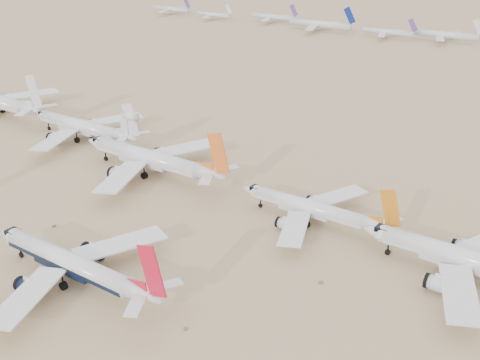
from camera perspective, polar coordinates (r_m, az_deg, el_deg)
The scene contains 6 objects.
ground at distance 133.75m, azimuth -13.79°, elevation -10.24°, with size 7000.00×7000.00×0.00m, color #977D58.
main_airliner at distance 134.65m, azimuth -15.40°, elevation -7.79°, with size 48.94×47.80×17.27m.
row2_navy_widebody at distance 140.26m, azimuth 21.39°, elevation -7.23°, with size 49.51×48.41×17.61m.
row2_gold_tail at distance 155.81m, azimuth 7.10°, elevation -2.77°, with size 42.47×41.54×15.12m.
row2_orange_tail at distance 185.18m, azimuth -8.26°, elevation 1.96°, with size 53.82×52.65×19.20m.
row2_white_trijet at distance 219.74m, azimuth -14.47°, elevation 4.89°, with size 50.64×49.49×17.94m.
Camera 1 is at (87.71, -69.70, 73.06)m, focal length 45.00 mm.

